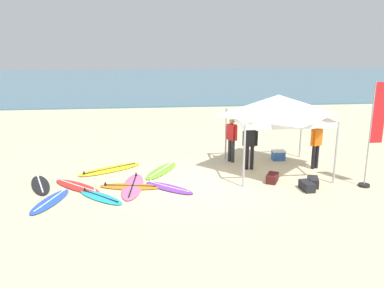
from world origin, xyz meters
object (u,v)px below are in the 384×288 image
at_px(surfboard_purple, 169,188).
at_px(surfboard_pink, 133,186).
at_px(cooler_box, 278,155).
at_px(canopy_tent, 278,105).
at_px(gear_bag_near_tent, 272,178).
at_px(surfboard_lime, 162,170).
at_px(surfboard_yellow, 110,169).
at_px(banner_flag, 373,139).
at_px(surfboard_black, 40,185).
at_px(person_orange, 316,142).
at_px(gear_bag_on_sand, 307,186).
at_px(surfboard_blue, 50,201).
at_px(surfboard_cyan, 100,197).
at_px(person_red, 232,137).
at_px(person_black, 250,143).
at_px(surfboard_orange, 130,186).
at_px(surfboard_red, 77,186).
at_px(gear_bag_by_pole, 313,182).

bearing_deg(surfboard_purple, surfboard_pink, 167.43).
height_order(surfboard_purple, cooler_box, cooler_box).
xyz_separation_m(canopy_tent, gear_bag_near_tent, (-0.45, -1.18, -2.25)).
xyz_separation_m(canopy_tent, surfboard_lime, (-4.07, 0.32, -2.35)).
height_order(surfboard_yellow, banner_flag, banner_flag).
xyz_separation_m(surfboard_black, cooler_box, (8.57, 1.94, 0.16)).
distance_m(person_orange, gear_bag_on_sand, 2.52).
xyz_separation_m(surfboard_lime, surfboard_black, (-3.96, -1.03, 0.00)).
bearing_deg(surfboard_blue, surfboard_lime, 36.61).
relative_size(surfboard_cyan, person_orange, 0.96).
distance_m(surfboard_black, surfboard_purple, 4.19).
bearing_deg(banner_flag, cooler_box, 122.01).
bearing_deg(person_red, person_black, -64.20).
bearing_deg(person_red, surfboard_yellow, -173.03).
distance_m(person_black, gear_bag_near_tent, 1.71).
xyz_separation_m(surfboard_orange, gear_bag_near_tent, (4.69, 0.01, 0.10)).
bearing_deg(surfboard_blue, gear_bag_on_sand, 0.94).
distance_m(surfboard_purple, gear_bag_near_tent, 3.47).
height_order(surfboard_orange, surfboard_yellow, same).
height_order(surfboard_blue, person_red, person_red).
distance_m(surfboard_yellow, person_red, 4.71).
xyz_separation_m(surfboard_purple, surfboard_red, (-2.91, 0.42, -0.00)).
distance_m(surfboard_cyan, surfboard_pink, 1.24).
height_order(banner_flag, gear_bag_by_pole, banner_flag).
height_order(canopy_tent, surfboard_yellow, canopy_tent).
bearing_deg(gear_bag_near_tent, person_black, 106.86).
bearing_deg(gear_bag_by_pole, surfboard_purple, 176.79).
relative_size(surfboard_black, cooler_box, 4.11).
xyz_separation_m(surfboard_black, person_black, (7.16, 0.95, 0.95)).
relative_size(surfboard_blue, banner_flag, 0.59).
bearing_deg(surfboard_yellow, surfboard_pink, -64.24).
relative_size(person_black, banner_flag, 0.50).
height_order(person_black, gear_bag_by_pole, person_black).
height_order(surfboard_black, banner_flag, banner_flag).
bearing_deg(banner_flag, gear_bag_by_pole, 173.00).
xyz_separation_m(surfboard_black, gear_bag_by_pole, (8.78, -0.97, 0.10)).
height_order(surfboard_cyan, gear_bag_near_tent, gear_bag_near_tent).
xyz_separation_m(surfboard_lime, gear_bag_by_pole, (4.81, -2.01, 0.10)).
bearing_deg(person_orange, gear_bag_on_sand, -118.24).
xyz_separation_m(banner_flag, gear_bag_on_sand, (-2.08, -0.12, -1.43)).
bearing_deg(surfboard_lime, surfboard_yellow, 169.97).
bearing_deg(gear_bag_on_sand, surfboard_orange, 171.48).
distance_m(surfboard_black, person_orange, 9.64).
height_order(surfboard_red, person_red, person_red).
bearing_deg(gear_bag_by_pole, surfboard_lime, 157.35).
xyz_separation_m(surfboard_blue, banner_flag, (9.89, 0.25, 1.54)).
xyz_separation_m(gear_bag_near_tent, cooler_box, (0.99, 2.41, 0.06)).
distance_m(person_black, cooler_box, 1.90).
bearing_deg(person_orange, gear_bag_by_pole, -114.18).
distance_m(gear_bag_by_pole, gear_bag_on_sand, 0.47).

